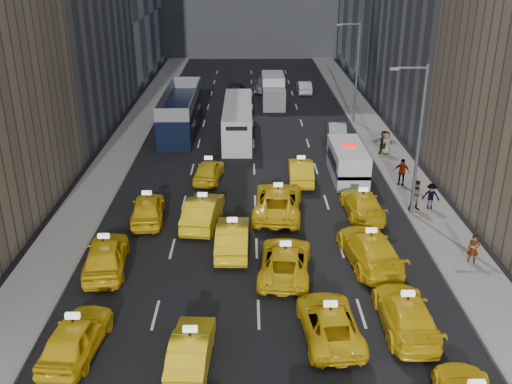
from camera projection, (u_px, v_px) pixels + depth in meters
ground at (259, 343)px, 23.02m from camera, size 160.00×160.00×0.00m
sidewalk_west at (123, 147)px, 45.88m from camera, size 3.00×90.00×0.15m
sidewalk_east at (383, 146)px, 46.14m from camera, size 3.00×90.00×0.15m
curb_west at (141, 147)px, 45.89m from camera, size 0.15×90.00×0.18m
curb_east at (365, 146)px, 46.12m from camera, size 0.15×90.00×0.18m
streetlight_near at (417, 137)px, 32.27m from camera, size 2.15×0.22×9.00m
streetlight_far at (356, 69)px, 50.68m from camera, size 2.15×0.22×9.00m
taxi_4 at (76, 337)px, 22.19m from camera, size 2.29×4.64×1.52m
taxi_5 at (191, 349)px, 21.63m from camera, size 1.67×4.25×1.38m
taxi_6 at (329, 322)px, 23.23m from camera, size 2.57×4.94×1.33m
taxi_7 at (406, 313)px, 23.68m from camera, size 2.09×5.09×1.48m
taxi_8 at (106, 255)px, 28.02m from camera, size 2.47×5.05×1.66m
taxi_9 at (233, 237)px, 29.88m from camera, size 1.73×4.79×1.57m
taxi_10 at (285, 261)px, 27.73m from camera, size 2.96×5.41×1.44m
taxi_11 at (370, 249)px, 28.66m from camera, size 2.90×5.82×1.62m
taxi_12 at (148, 208)px, 33.21m from camera, size 2.18×4.68×1.55m
taxi_13 at (203, 211)px, 32.77m from camera, size 2.32×5.14×1.64m
taxi_14 at (278, 201)px, 34.09m from camera, size 3.29×6.18×1.65m
taxi_15 at (362, 204)px, 33.92m from camera, size 2.18×5.04×1.44m
taxi_16 at (209, 171)px, 39.13m from camera, size 2.21×4.35×1.42m
taxi_17 at (301, 171)px, 38.96m from camera, size 1.78×4.66×1.52m
nypd_van at (348, 162)px, 39.55m from camera, size 2.89×5.92×2.45m
double_decker at (181, 111)px, 49.71m from camera, size 3.40×12.09×3.48m
city_bus at (238, 120)px, 48.10m from camera, size 3.48×11.32×2.88m
box_truck at (273, 91)px, 58.31m from camera, size 3.07×6.72×2.96m
misc_car_0 at (337, 130)px, 48.12m from camera, size 1.83×4.28×1.37m
misc_car_1 at (186, 93)px, 60.39m from camera, size 3.24×5.84×1.55m
misc_car_2 at (265, 84)px, 64.26m from camera, size 2.66×5.85×1.66m
misc_car_3 at (235, 89)px, 61.84m from camera, size 2.15×4.70×1.56m
misc_car_4 at (304, 87)px, 63.32m from camera, size 1.50×4.15×1.36m
pedestrian_0 at (473, 249)px, 28.39m from camera, size 0.66×0.56×1.55m
pedestrian_1 at (417, 195)px, 34.18m from camera, size 0.94×0.55×1.88m
pedestrian_2 at (431, 196)px, 34.39m from camera, size 1.13×0.70×1.64m
pedestrian_3 at (402, 172)px, 37.96m from camera, size 1.17×0.86×1.82m
pedestrian_4 at (386, 143)px, 43.76m from camera, size 0.94×0.61×1.80m
pedestrian_5 at (384, 142)px, 43.74m from camera, size 1.76×0.83×1.82m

